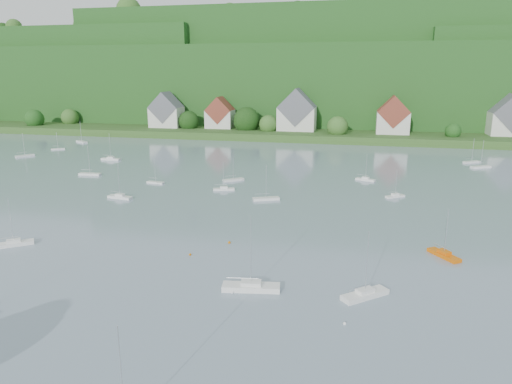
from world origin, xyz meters
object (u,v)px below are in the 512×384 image
at_px(near_sailboat_5, 444,254).
at_px(near_sailboat_6, 14,243).
at_px(near_sailboat_3, 365,294).
at_px(near_sailboat_4, 251,286).

height_order(near_sailboat_5, near_sailboat_6, near_sailboat_6).
bearing_deg(near_sailboat_6, near_sailboat_3, -43.69).
bearing_deg(near_sailboat_6, near_sailboat_4, -47.40).
xyz_separation_m(near_sailboat_5, near_sailboat_6, (-68.43, -10.56, 0.01)).
xyz_separation_m(near_sailboat_4, near_sailboat_6, (-41.90, 7.11, -0.06)).
relative_size(near_sailboat_4, near_sailboat_5, 1.32).
height_order(near_sailboat_3, near_sailboat_6, near_sailboat_3).
bearing_deg(near_sailboat_5, near_sailboat_4, -91.58).
relative_size(near_sailboat_3, near_sailboat_6, 1.09).
xyz_separation_m(near_sailboat_3, near_sailboat_6, (-56.50, 5.87, -0.02)).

